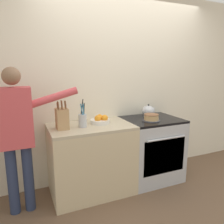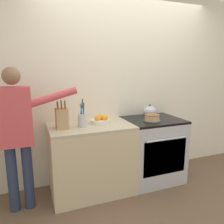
# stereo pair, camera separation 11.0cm
# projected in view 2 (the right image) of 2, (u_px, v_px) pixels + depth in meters

# --- Properties ---
(ground_plane) EXTENTS (16.00, 16.00, 0.00)m
(ground_plane) POSITION_uv_depth(u_px,v_px,m) (147.00, 193.00, 2.79)
(ground_plane) COLOR brown
(wall_back) EXTENTS (8.00, 0.04, 2.60)m
(wall_back) POSITION_uv_depth(u_px,v_px,m) (126.00, 87.00, 3.13)
(wall_back) COLOR silver
(wall_back) RESTS_ON ground_plane
(counter_cabinet) EXTENTS (1.01, 0.65, 0.88)m
(counter_cabinet) POSITION_uv_depth(u_px,v_px,m) (91.00, 159.00, 2.77)
(counter_cabinet) COLOR beige
(counter_cabinet) RESTS_ON ground_plane
(stove_range) EXTENTS (0.76, 0.68, 0.88)m
(stove_range) POSITION_uv_depth(u_px,v_px,m) (152.00, 149.00, 3.08)
(stove_range) COLOR #B7BABF
(stove_range) RESTS_ON ground_plane
(layer_cake) EXTENTS (0.24, 0.24, 0.09)m
(layer_cake) POSITION_uv_depth(u_px,v_px,m) (152.00, 118.00, 2.88)
(layer_cake) COLOR #4C4C51
(layer_cake) RESTS_ON stove_range
(tea_kettle) EXTENTS (0.23, 0.18, 0.18)m
(tea_kettle) POSITION_uv_depth(u_px,v_px,m) (150.00, 111.00, 3.11)
(tea_kettle) COLOR #B7BABF
(tea_kettle) RESTS_ON stove_range
(knife_block) EXTENTS (0.13, 0.16, 0.33)m
(knife_block) POSITION_uv_depth(u_px,v_px,m) (62.00, 118.00, 2.52)
(knife_block) COLOR tan
(knife_block) RESTS_ON counter_cabinet
(utensil_crock) EXTENTS (0.10, 0.10, 0.33)m
(utensil_crock) POSITION_uv_depth(u_px,v_px,m) (82.00, 120.00, 2.59)
(utensil_crock) COLOR #B7BABF
(utensil_crock) RESTS_ON counter_cabinet
(fruit_bowl) EXTENTS (0.25, 0.25, 0.11)m
(fruit_bowl) POSITION_uv_depth(u_px,v_px,m) (100.00, 120.00, 2.77)
(fruit_bowl) COLOR silver
(fruit_bowl) RESTS_ON counter_cabinet
(person_baker) EXTENTS (0.91, 0.20, 1.58)m
(person_baker) POSITION_uv_depth(u_px,v_px,m) (17.00, 128.00, 2.31)
(person_baker) COLOR #283351
(person_baker) RESTS_ON ground_plane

